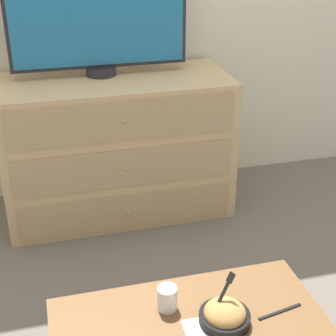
{
  "coord_description": "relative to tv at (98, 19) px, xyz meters",
  "views": [
    {
      "loc": [
        -0.46,
        -3.07,
        1.67
      ],
      "look_at": [
        -0.02,
        -1.41,
        0.8
      ],
      "focal_mm": 55.0,
      "sensor_mm": 36.0,
      "label": 1
    }
  ],
  "objects": [
    {
      "name": "coffee_table",
      "position": [
        0.05,
        -1.59,
        -0.78
      ],
      "size": [
        0.93,
        0.47,
        0.42
      ],
      "color": "brown",
      "rests_on": "ground_plane"
    },
    {
      "name": "ground_plane",
      "position": [
        0.11,
        0.23,
        -1.14
      ],
      "size": [
        12.0,
        12.0,
        0.0
      ],
      "primitive_type": "plane",
      "color": "#70665B"
    },
    {
      "name": "napkin",
      "position": [
        0.11,
        -1.68,
        -0.71
      ],
      "size": [
        0.19,
        0.19,
        0.0
      ],
      "color": "white",
      "rests_on": "coffee_table"
    },
    {
      "name": "takeout_bowl",
      "position": [
        0.17,
        -1.62,
        -0.68
      ],
      "size": [
        0.17,
        0.17,
        0.17
      ],
      "color": "black",
      "rests_on": "coffee_table"
    },
    {
      "name": "drink_cup",
      "position": [
        -0.0,
        -1.51,
        -0.68
      ],
      "size": [
        0.07,
        0.07,
        0.09
      ],
      "color": "beige",
      "rests_on": "coffee_table"
    },
    {
      "name": "knife",
      "position": [
        0.37,
        -1.63,
        -0.71
      ],
      "size": [
        0.17,
        0.04,
        0.01
      ],
      "color": "black",
      "rests_on": "coffee_table"
    },
    {
      "name": "tv",
      "position": [
        0.0,
        0.0,
        0.0
      ],
      "size": [
        0.98,
        0.17,
        0.6
      ],
      "color": "#232328",
      "rests_on": "dresser"
    },
    {
      "name": "dresser",
      "position": [
        0.06,
        -0.09,
        -0.72
      ],
      "size": [
        1.3,
        0.6,
        0.83
      ],
      "color": "tan",
      "rests_on": "ground_plane"
    }
  ]
}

